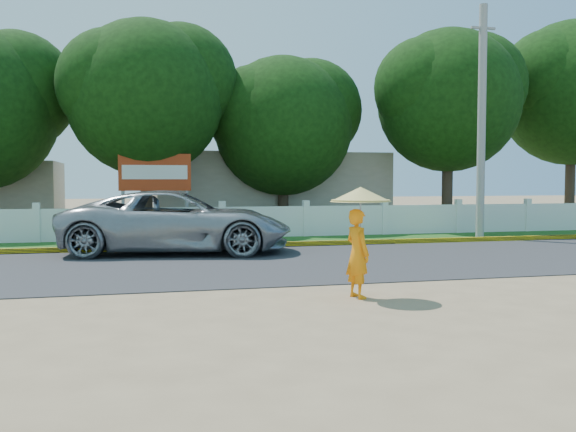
# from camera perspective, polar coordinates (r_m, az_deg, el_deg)

# --- Properties ---
(ground) EXTENTS (120.00, 120.00, 0.00)m
(ground) POSITION_cam_1_polar(r_m,az_deg,el_deg) (11.36, 2.51, -7.13)
(ground) COLOR #9E8460
(ground) RESTS_ON ground
(road) EXTENTS (60.00, 7.00, 0.02)m
(road) POSITION_cam_1_polar(r_m,az_deg,el_deg) (15.67, -2.26, -4.21)
(road) COLOR #38383A
(road) RESTS_ON ground
(grass_verge) EXTENTS (60.00, 3.50, 0.03)m
(grass_verge) POSITION_cam_1_polar(r_m,az_deg,el_deg) (20.80, -5.28, -2.35)
(grass_verge) COLOR #2D601E
(grass_verge) RESTS_ON ground
(curb) EXTENTS (40.00, 0.18, 0.16)m
(curb) POSITION_cam_1_polar(r_m,az_deg,el_deg) (19.12, -4.48, -2.64)
(curb) COLOR yellow
(curb) RESTS_ON ground
(fence) EXTENTS (40.00, 0.10, 1.10)m
(fence) POSITION_cam_1_polar(r_m,az_deg,el_deg) (22.18, -5.88, -0.61)
(fence) COLOR silver
(fence) RESTS_ON ground
(building_near) EXTENTS (10.00, 6.00, 3.20)m
(building_near) POSITION_cam_1_polar(r_m,az_deg,el_deg) (29.36, -2.03, 2.40)
(building_near) COLOR #B7AD99
(building_near) RESTS_ON ground
(utility_pole) EXTENTS (0.28, 0.28, 7.99)m
(utility_pole) POSITION_cam_1_polar(r_m,az_deg,el_deg) (23.18, 16.83, 7.96)
(utility_pole) COLOR gray
(utility_pole) RESTS_ON ground
(vehicle) EXTENTS (6.69, 3.96, 1.74)m
(vehicle) POSITION_cam_1_polar(r_m,az_deg,el_deg) (17.97, -9.81, -0.53)
(vehicle) COLOR #999CA0
(vehicle) RESTS_ON ground
(monk_with_parasol) EXTENTS (1.06, 1.06, 1.92)m
(monk_with_parasol) POSITION_cam_1_polar(r_m,az_deg,el_deg) (11.10, 6.33, -0.87)
(monk_with_parasol) COLOR orange
(monk_with_parasol) RESTS_ON ground
(billboard) EXTENTS (2.50, 0.13, 2.95)m
(billboard) POSITION_cam_1_polar(r_m,az_deg,el_deg) (23.01, -11.74, 3.44)
(billboard) COLOR gray
(billboard) RESTS_ON ground
(tree_row) EXTENTS (31.23, 7.96, 9.19)m
(tree_row) POSITION_cam_1_polar(r_m,az_deg,el_deg) (26.30, 2.51, 9.90)
(tree_row) COLOR #473828
(tree_row) RESTS_ON ground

